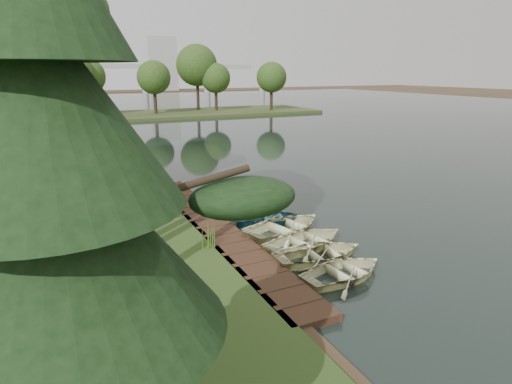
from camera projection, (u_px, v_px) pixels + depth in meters
name	position (u px, v px, depth m)	size (l,w,h in m)	color
ground	(248.00, 226.00, 18.98)	(300.00, 300.00, 0.00)	#3D2F1D
water	(414.00, 131.00, 48.77)	(130.00, 200.00, 0.05)	black
boardwalk	(214.00, 229.00, 18.28)	(1.60, 16.00, 0.30)	#382315
peninsula	(161.00, 114.00, 65.65)	(50.00, 14.00, 0.45)	#35421D
far_trees	(136.00, 73.00, 62.58)	(45.60, 5.60, 8.80)	black
bridge	(118.00, 69.00, 126.35)	(95.90, 4.00, 8.60)	#A5A5A0
building_a	(161.00, 64.00, 150.51)	(10.00, 8.00, 18.00)	#A5A5A0
building_b	(53.00, 73.00, 141.18)	(8.00, 8.00, 12.00)	#A5A5A0
rowboat_0	(344.00, 269.00, 14.05)	(2.25, 3.14, 0.65)	beige
rowboat_1	(319.00, 251.00, 15.39)	(2.43, 3.40, 0.70)	beige
rowboat_2	(306.00, 239.00, 16.47)	(2.57, 3.59, 0.74)	beige
rowboat_3	(285.00, 225.00, 17.93)	(2.74, 3.84, 0.80)	beige
rowboat_4	(271.00, 216.00, 19.15)	(2.24, 3.14, 0.65)	teal
rowboat_5	(248.00, 206.00, 20.65)	(2.28, 3.19, 0.66)	beige
rowboat_6	(244.00, 195.00, 22.15)	(2.74, 3.83, 0.79)	beige
rowboat_7	(231.00, 190.00, 23.39)	(2.22, 3.11, 0.65)	beige
stored_rowboat	(105.00, 171.00, 26.35)	(2.64, 3.70, 0.77)	beige
pine_tree	(54.00, 170.00, 4.76)	(3.80, 3.80, 8.36)	black
reeds_0	(207.00, 235.00, 15.94)	(0.60, 0.60, 0.94)	#3F661E
reeds_1	(111.00, 205.00, 19.21)	(0.60, 0.60, 1.13)	#3F661E
reeds_2	(149.00, 186.00, 22.22)	(0.60, 0.60, 1.14)	#3F661E
reeds_3	(140.00, 173.00, 25.61)	(0.60, 0.60, 0.93)	#3F661E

